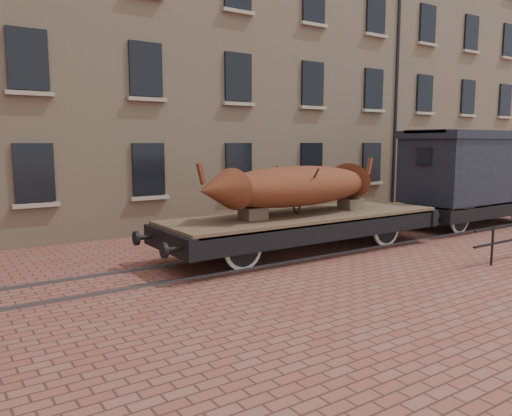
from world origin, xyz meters
TOP-DOWN VIEW (x-y plane):
  - ground at (0.00, 0.00)m, footprint 90.00×90.00m
  - warehouse_cream at (3.00, 9.99)m, footprint 40.00×10.19m
  - rail_track at (0.00, 0.00)m, footprint 30.00×1.52m
  - flatcar_wagon at (0.08, 0.00)m, footprint 9.31×2.53m
  - iron_boat at (-0.25, -0.00)m, footprint 6.31×2.09m
  - goods_van at (8.09, -0.00)m, footprint 6.75×2.46m

SIDE VIEW (x-z plane):
  - ground at x=0.00m, z-range 0.00..0.00m
  - rail_track at x=0.00m, z-range 0.00..0.06m
  - flatcar_wagon at x=0.08m, z-range 0.17..1.58m
  - iron_boat at x=-0.25m, z-range 1.13..2.65m
  - goods_van at x=8.09m, z-range 0.44..3.93m
  - warehouse_cream at x=3.00m, z-range 0.00..14.00m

